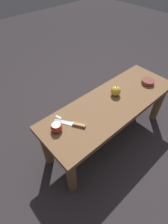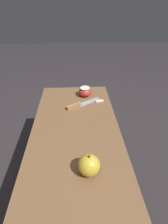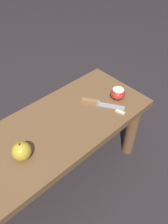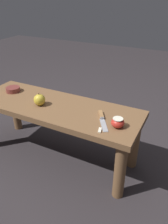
{
  "view_description": "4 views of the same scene",
  "coord_description": "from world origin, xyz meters",
  "px_view_note": "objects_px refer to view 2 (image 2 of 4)",
  "views": [
    {
      "loc": [
        -0.87,
        -0.63,
        1.42
      ],
      "look_at": [
        -0.26,
        0.05,
        0.49
      ],
      "focal_mm": 28.0,
      "sensor_mm": 36.0,
      "label": 1
    },
    {
      "loc": [
        0.51,
        0.01,
        1.02
      ],
      "look_at": [
        -0.26,
        0.05,
        0.49
      ],
      "focal_mm": 28.0,
      "sensor_mm": 36.0,
      "label": 2
    },
    {
      "loc": [
        0.27,
        0.62,
        1.26
      ],
      "look_at": [
        -0.26,
        0.05,
        0.49
      ],
      "focal_mm": 35.0,
      "sensor_mm": 36.0,
      "label": 3
    },
    {
      "loc": [
        -0.83,
        1.15,
        1.19
      ],
      "look_at": [
        -0.26,
        0.05,
        0.49
      ],
      "focal_mm": 35.0,
      "sensor_mm": 36.0,
      "label": 4
    }
  ],
  "objects_px": {
    "wooden_bench": "(77,167)",
    "apple_whole": "(89,165)",
    "knife": "(79,105)",
    "apple_cut": "(85,92)"
  },
  "relations": [
    {
      "from": "knife",
      "to": "apple_cut",
      "type": "xyz_separation_m",
      "value": [
        -0.12,
        0.05,
        0.02
      ]
    },
    {
      "from": "knife",
      "to": "apple_cut",
      "type": "relative_size",
      "value": 2.65
    },
    {
      "from": "knife",
      "to": "apple_cut",
      "type": "distance_m",
      "value": 0.13
    },
    {
      "from": "knife",
      "to": "apple_whole",
      "type": "height_order",
      "value": "apple_whole"
    },
    {
      "from": "apple_whole",
      "to": "wooden_bench",
      "type": "bearing_deg",
      "value": -153.77
    },
    {
      "from": "wooden_bench",
      "to": "knife",
      "type": "height_order",
      "value": "knife"
    },
    {
      "from": "wooden_bench",
      "to": "apple_whole",
      "type": "xyz_separation_m",
      "value": [
        0.1,
        0.05,
        0.13
      ]
    },
    {
      "from": "wooden_bench",
      "to": "apple_whole",
      "type": "bearing_deg",
      "value": 26.23
    },
    {
      "from": "wooden_bench",
      "to": "apple_whole",
      "type": "relative_size",
      "value": 13.47
    },
    {
      "from": "wooden_bench",
      "to": "apple_cut",
      "type": "xyz_separation_m",
      "value": [
        -0.5,
        0.07,
        0.12
      ]
    }
  ]
}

